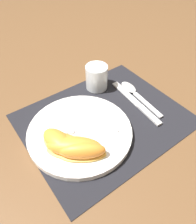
{
  "coord_description": "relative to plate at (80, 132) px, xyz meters",
  "views": [
    {
      "loc": [
        -0.27,
        -0.33,
        0.45
      ],
      "look_at": [
        -0.01,
        0.01,
        0.02
      ],
      "focal_mm": 35.0,
      "sensor_mm": 36.0,
      "label": 1
    }
  ],
  "objects": [
    {
      "name": "ground_plane",
      "position": [
        0.09,
        0.01,
        -0.01
      ],
      "size": [
        3.0,
        3.0,
        0.0
      ],
      "primitive_type": "plane",
      "color": "brown"
    },
    {
      "name": "placemat",
      "position": [
        0.09,
        0.01,
        -0.01
      ],
      "size": [
        0.44,
        0.36,
        0.0
      ],
      "color": "black",
      "rests_on": "ground_plane"
    },
    {
      "name": "plate",
      "position": [
        0.0,
        0.0,
        0.0
      ],
      "size": [
        0.27,
        0.27,
        0.02
      ],
      "color": "white",
      "rests_on": "placemat"
    },
    {
      "name": "juice_glass",
      "position": [
        0.15,
        0.13,
        0.03
      ],
      "size": [
        0.07,
        0.07,
        0.08
      ],
      "color": "silver",
      "rests_on": "placemat"
    },
    {
      "name": "knife",
      "position": [
        0.2,
        -0.0,
        -0.01
      ],
      "size": [
        0.04,
        0.22,
        0.01
      ],
      "color": "silver",
      "rests_on": "placemat"
    },
    {
      "name": "spoon",
      "position": [
        0.23,
        0.04,
        -0.0
      ],
      "size": [
        0.04,
        0.19,
        0.01
      ],
      "color": "silver",
      "rests_on": "placemat"
    },
    {
      "name": "fork",
      "position": [
        -0.01,
        0.0,
        0.01
      ],
      "size": [
        0.16,
        0.13,
        0.0
      ],
      "color": "silver",
      "rests_on": "plate"
    },
    {
      "name": "citrus_wedge_0",
      "position": [
        -0.07,
        -0.02,
        0.03
      ],
      "size": [
        0.07,
        0.11,
        0.04
      ],
      "color": "#F7C656",
      "rests_on": "plate"
    },
    {
      "name": "citrus_wedge_1",
      "position": [
        -0.05,
        -0.04,
        0.02
      ],
      "size": [
        0.11,
        0.14,
        0.04
      ],
      "color": "#F7C656",
      "rests_on": "plate"
    },
    {
      "name": "citrus_wedge_2",
      "position": [
        -0.05,
        -0.05,
        0.03
      ],
      "size": [
        0.14,
        0.13,
        0.04
      ],
      "color": "#F7C656",
      "rests_on": "plate"
    },
    {
      "name": "citrus_wedge_3",
      "position": [
        -0.04,
        -0.07,
        0.03
      ],
      "size": [
        0.11,
        0.1,
        0.04
      ],
      "color": "#F7C656",
      "rests_on": "plate"
    }
  ]
}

